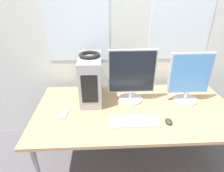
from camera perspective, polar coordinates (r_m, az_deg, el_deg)
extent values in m
cube|color=silver|center=(2.11, 5.33, 17.43)|extent=(8.00, 0.06, 2.70)
cube|color=tan|center=(1.80, 7.01, -7.07)|extent=(1.86, 0.94, 0.03)
cylinder|color=#99999E|center=(2.37, -16.13, -9.23)|extent=(0.04, 0.04, 0.68)
cylinder|color=#99999E|center=(2.57, 24.25, -7.61)|extent=(0.04, 0.04, 0.68)
cube|color=#9E9EA3|center=(1.84, -6.46, 2.30)|extent=(0.20, 0.45, 0.44)
cube|color=black|center=(1.64, -6.85, -1.03)|extent=(0.14, 0.00, 0.27)
torus|color=black|center=(1.76, -6.86, 9.43)|extent=(0.20, 0.20, 0.04)
cylinder|color=#B7B7BC|center=(1.92, 5.66, -3.90)|extent=(0.24, 0.24, 0.02)
cylinder|color=#B7B7BC|center=(1.89, 5.74, -2.51)|extent=(0.04, 0.04, 0.09)
cube|color=#B7B7BC|center=(1.78, 6.10, 4.42)|extent=(0.45, 0.03, 0.43)
cube|color=black|center=(1.76, 6.17, 4.22)|extent=(0.43, 0.00, 0.40)
cylinder|color=#B7B7BC|center=(2.04, 21.30, -3.78)|extent=(0.24, 0.24, 0.02)
cylinder|color=#B7B7BC|center=(2.01, 21.55, -2.47)|extent=(0.04, 0.04, 0.09)
cube|color=#B7B7BC|center=(1.91, 22.73, 3.63)|extent=(0.40, 0.03, 0.40)
cube|color=#4C8CD8|center=(1.90, 22.92, 3.44)|extent=(0.38, 0.00, 0.38)
cube|color=silver|center=(1.61, 6.78, -10.59)|extent=(0.41, 0.16, 0.02)
cube|color=white|center=(1.60, 6.80, -10.27)|extent=(0.38, 0.14, 0.00)
ellipsoid|color=#2D2D2D|center=(1.66, 16.91, -10.27)|extent=(0.06, 0.08, 0.03)
cube|color=#99999E|center=(1.75, -14.53, -8.23)|extent=(0.09, 0.13, 0.01)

